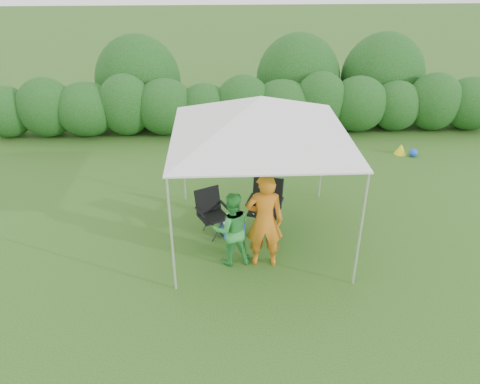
{
  "coord_description": "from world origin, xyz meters",
  "views": [
    {
      "loc": [
        -0.71,
        -7.12,
        5.21
      ],
      "look_at": [
        -0.36,
        0.4,
        1.05
      ],
      "focal_mm": 35.0,
      "sensor_mm": 36.0,
      "label": 1
    }
  ],
  "objects_px": {
    "chair_left": "(211,209)",
    "man": "(264,221)",
    "chair_right": "(266,202)",
    "cooler": "(232,225)",
    "canopy": "(261,117)",
    "woman": "(232,229)"
  },
  "relations": [
    {
      "from": "canopy",
      "to": "woman",
      "type": "xyz_separation_m",
      "value": [
        -0.54,
        -0.79,
        -1.76
      ]
    },
    {
      "from": "chair_right",
      "to": "man",
      "type": "relative_size",
      "value": 0.59
    },
    {
      "from": "man",
      "to": "cooler",
      "type": "bearing_deg",
      "value": -58.19
    },
    {
      "from": "chair_right",
      "to": "cooler",
      "type": "bearing_deg",
      "value": -148.42
    },
    {
      "from": "chair_left",
      "to": "canopy",
      "type": "bearing_deg",
      "value": -37.84
    },
    {
      "from": "man",
      "to": "cooler",
      "type": "distance_m",
      "value": 1.32
    },
    {
      "from": "woman",
      "to": "chair_left",
      "type": "bearing_deg",
      "value": -77.6
    },
    {
      "from": "woman",
      "to": "chair_right",
      "type": "bearing_deg",
      "value": -131.79
    },
    {
      "from": "chair_left",
      "to": "man",
      "type": "relative_size",
      "value": 0.51
    },
    {
      "from": "woman",
      "to": "cooler",
      "type": "relative_size",
      "value": 2.63
    },
    {
      "from": "canopy",
      "to": "cooler",
      "type": "height_order",
      "value": "canopy"
    },
    {
      "from": "canopy",
      "to": "woman",
      "type": "distance_m",
      "value": 2.01
    },
    {
      "from": "man",
      "to": "chair_right",
      "type": "bearing_deg",
      "value": -93.61
    },
    {
      "from": "canopy",
      "to": "man",
      "type": "height_order",
      "value": "canopy"
    },
    {
      "from": "canopy",
      "to": "woman",
      "type": "bearing_deg",
      "value": -124.16
    },
    {
      "from": "chair_right",
      "to": "man",
      "type": "bearing_deg",
      "value": -78.76
    },
    {
      "from": "chair_left",
      "to": "man",
      "type": "xyz_separation_m",
      "value": [
        0.94,
        -1.05,
        0.38
      ]
    },
    {
      "from": "canopy",
      "to": "chair_right",
      "type": "relative_size",
      "value": 2.94
    },
    {
      "from": "chair_right",
      "to": "chair_left",
      "type": "height_order",
      "value": "chair_right"
    },
    {
      "from": "man",
      "to": "cooler",
      "type": "relative_size",
      "value": 3.38
    },
    {
      "from": "chair_left",
      "to": "man",
      "type": "distance_m",
      "value": 1.46
    },
    {
      "from": "man",
      "to": "woman",
      "type": "bearing_deg",
      "value": -3.72
    }
  ]
}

